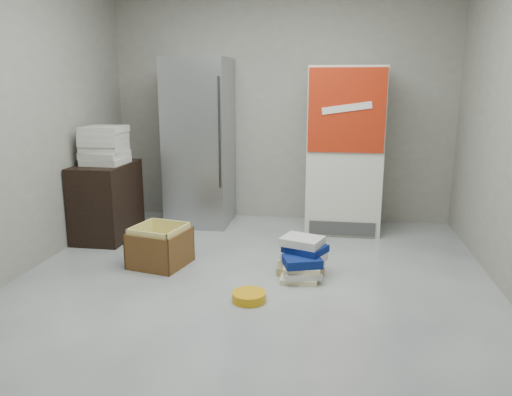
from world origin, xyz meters
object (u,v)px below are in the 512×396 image
object	(u,v)px
coke_cooler	(344,150)
wood_shelf	(107,201)
steel_fridge	(200,143)
cardboard_box	(160,249)
phonebook_stack_main	(303,256)

from	to	relation	value
coke_cooler	wood_shelf	size ratio (longest dim) A/B	2.25
steel_fridge	wood_shelf	size ratio (longest dim) A/B	2.37
coke_cooler	cardboard_box	distance (m)	2.31
wood_shelf	cardboard_box	world-z (taller)	wood_shelf
steel_fridge	phonebook_stack_main	world-z (taller)	steel_fridge
steel_fridge	cardboard_box	distance (m)	1.65
coke_cooler	phonebook_stack_main	bearing A→B (deg)	-103.16
cardboard_box	wood_shelf	bearing A→B (deg)	152.02
phonebook_stack_main	steel_fridge	bearing A→B (deg)	150.32
wood_shelf	cardboard_box	size ratio (longest dim) A/B	1.46
phonebook_stack_main	coke_cooler	bearing A→B (deg)	95.95
cardboard_box	coke_cooler	bearing A→B (deg)	53.85
steel_fridge	cardboard_box	xyz separation A→B (m)	(0.00, -1.45, -0.80)
coke_cooler	wood_shelf	xyz separation A→B (m)	(-2.48, -0.72, -0.50)
steel_fridge	coke_cooler	size ratio (longest dim) A/B	1.06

